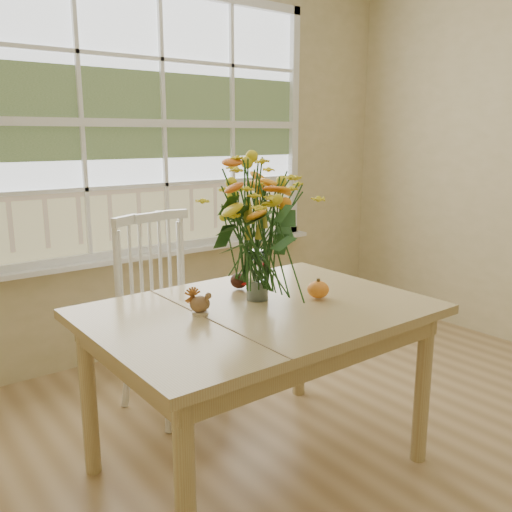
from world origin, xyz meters
TOP-DOWN VIEW (x-y plane):
  - floor at (0.00, 0.00)m, footprint 4.00×4.50m
  - wall_back at (0.00, 2.25)m, footprint 4.00×0.02m
  - window at (0.00, 2.21)m, footprint 2.42×0.12m
  - dining_table at (-0.39, 0.69)m, footprint 1.41×1.01m
  - windsor_chair at (-0.42, 1.49)m, footprint 0.56×0.54m
  - flower_vase at (-0.33, 0.78)m, footprint 0.46×0.46m
  - pumpkin at (-0.11, 0.62)m, footprint 0.10×0.10m
  - turkey_figurine at (-0.64, 0.76)m, footprint 0.10×0.08m
  - dark_gourd at (-0.30, 0.96)m, footprint 0.13×0.08m

SIDE VIEW (x-z plane):
  - floor at x=0.00m, z-range -0.01..0.00m
  - windsor_chair at x=-0.42m, z-range 0.06..1.10m
  - dining_table at x=-0.39m, z-range 0.29..1.04m
  - dark_gourd at x=-0.30m, z-range 0.76..0.83m
  - pumpkin at x=-0.11m, z-range 0.76..0.83m
  - turkey_figurine at x=-0.64m, z-range 0.75..0.85m
  - flower_vase at x=-0.33m, z-range 0.81..1.36m
  - wall_back at x=0.00m, z-range 0.00..2.70m
  - window at x=0.00m, z-range 0.66..2.40m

